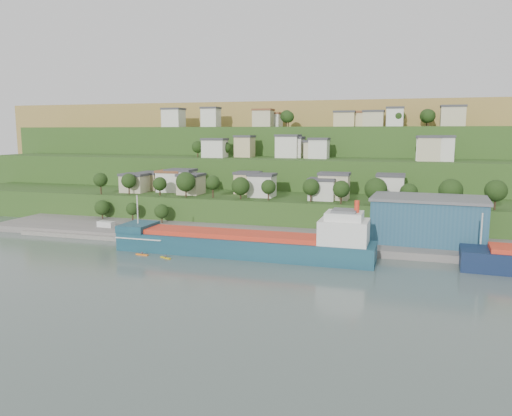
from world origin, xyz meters
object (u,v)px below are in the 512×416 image
at_px(warehouse, 428,219).
at_px(caravan, 106,225).
at_px(cargo_ship_near, 250,245).
at_px(kayak_orange, 142,254).

xyz_separation_m(warehouse, caravan, (-99.67, -7.42, -5.90)).
relative_size(cargo_ship_near, caravan, 12.33).
bearing_deg(caravan, cargo_ship_near, -9.99).
relative_size(warehouse, kayak_orange, 8.64).
height_order(warehouse, caravan, warehouse).
relative_size(cargo_ship_near, kayak_orange, 18.93).
height_order(cargo_ship_near, caravan, cargo_ship_near).
xyz_separation_m(cargo_ship_near, caravan, (-54.07, 15.19, -0.35)).
bearing_deg(cargo_ship_near, warehouse, 26.86).
relative_size(cargo_ship_near, warehouse, 2.19).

